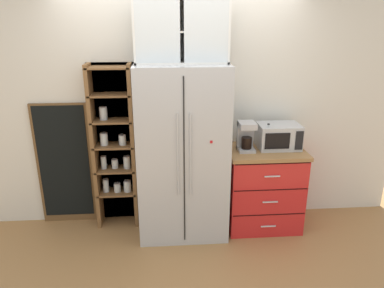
# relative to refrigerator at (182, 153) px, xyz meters

# --- Properties ---
(ground_plane) EXTENTS (10.69, 10.69, 0.00)m
(ground_plane) POSITION_rel_refrigerator_xyz_m (-0.00, -0.03, -0.91)
(ground_plane) COLOR #9E7042
(wall_back_cream) EXTENTS (4.99, 0.10, 2.55)m
(wall_back_cream) POSITION_rel_refrigerator_xyz_m (-0.00, 0.37, 0.36)
(wall_back_cream) COLOR silver
(wall_back_cream) RESTS_ON ground
(refrigerator) EXTENTS (0.92, 0.66, 1.83)m
(refrigerator) POSITION_rel_refrigerator_xyz_m (0.00, 0.00, 0.00)
(refrigerator) COLOR #B7BABF
(refrigerator) RESTS_ON ground
(pantry_shelf_column) EXTENTS (0.49, 0.28, 1.81)m
(pantry_shelf_column) POSITION_rel_refrigerator_xyz_m (-0.73, 0.25, 0.00)
(pantry_shelf_column) COLOR brown
(pantry_shelf_column) RESTS_ON ground
(counter_cabinet) EXTENTS (0.82, 0.59, 0.91)m
(counter_cabinet) POSITION_rel_refrigerator_xyz_m (0.89, 0.04, -0.46)
(counter_cabinet) COLOR red
(counter_cabinet) RESTS_ON ground
(microwave) EXTENTS (0.44, 0.33, 0.26)m
(microwave) POSITION_rel_refrigerator_xyz_m (1.04, 0.09, 0.13)
(microwave) COLOR #B7BABF
(microwave) RESTS_ON counter_cabinet
(coffee_maker) EXTENTS (0.17, 0.20, 0.31)m
(coffee_maker) POSITION_rel_refrigerator_xyz_m (0.67, 0.04, 0.15)
(coffee_maker) COLOR #B7B7BC
(coffee_maker) RESTS_ON counter_cabinet
(mug_red) EXTENTS (0.12, 0.09, 0.08)m
(mug_red) POSITION_rel_refrigerator_xyz_m (0.90, 0.02, 0.04)
(mug_red) COLOR red
(mug_red) RESTS_ON counter_cabinet
(bottle_green) EXTENTS (0.07, 0.07, 0.24)m
(bottle_green) POSITION_rel_refrigerator_xyz_m (0.89, 0.14, 0.10)
(bottle_green) COLOR #285B33
(bottle_green) RESTS_ON counter_cabinet
(bottle_clear) EXTENTS (0.06, 0.06, 0.30)m
(bottle_clear) POSITION_rel_refrigerator_xyz_m (0.89, 0.00, 0.13)
(bottle_clear) COLOR silver
(bottle_clear) RESTS_ON counter_cabinet
(upper_cabinet) EXTENTS (0.88, 0.32, 0.58)m
(upper_cabinet) POSITION_rel_refrigerator_xyz_m (-0.00, 0.05, 1.20)
(upper_cabinet) COLOR silver
(upper_cabinet) RESTS_ON refrigerator
(chalkboard_menu) EXTENTS (0.60, 0.04, 1.39)m
(chalkboard_menu) POSITION_rel_refrigerator_xyz_m (-1.29, 0.29, -0.21)
(chalkboard_menu) COLOR brown
(chalkboard_menu) RESTS_ON ground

